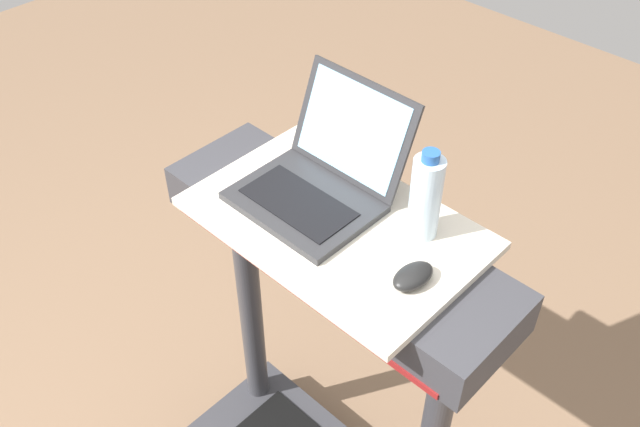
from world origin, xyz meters
TOP-DOWN VIEW (x-y plane):
  - desk_board at (0.00, 0.70)m, footprint 0.65×0.42m
  - laptop at (-0.09, 0.74)m, footprint 0.32×0.33m
  - computer_mouse at (0.24, 0.67)m, footprint 0.07×0.11m
  - water_bottle at (0.16, 0.80)m, footprint 0.07×0.07m

SIDE VIEW (x-z plane):
  - desk_board at x=0.00m, z-range 1.13..1.15m
  - computer_mouse at x=0.24m, z-range 1.15..1.18m
  - laptop at x=-0.09m, z-range 1.07..1.32m
  - water_bottle at x=0.16m, z-range 1.14..1.36m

